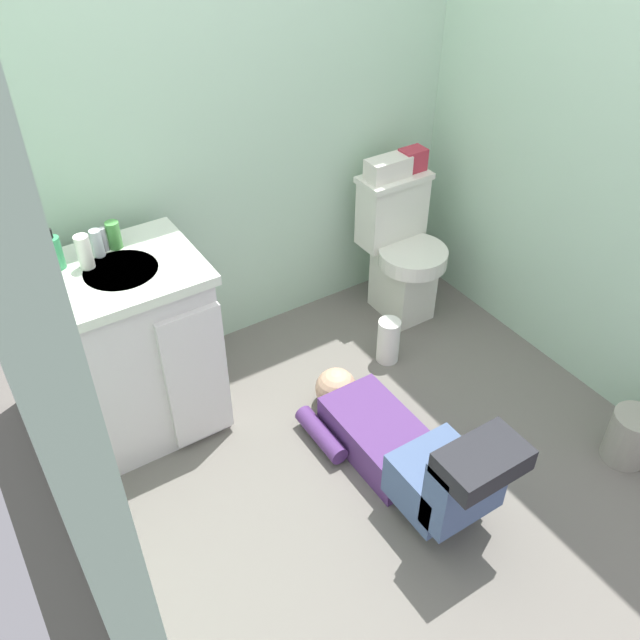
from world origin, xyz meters
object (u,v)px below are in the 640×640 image
(tissue_box, at_px, (388,168))
(bottle_green, at_px, (114,235))
(person_plumber, at_px, (406,450))
(toilet, at_px, (400,250))
(bottle_clear, at_px, (97,243))
(vanity_cabinet, at_px, (138,348))
(paper_towel_roll, at_px, (388,341))
(soap_dispenser, at_px, (55,252))
(toiletry_bag, at_px, (413,160))
(bottle_white, at_px, (84,252))
(trash_can, at_px, (630,437))
(faucet, at_px, (104,239))

(tissue_box, relative_size, bottle_green, 1.96)
(person_plumber, height_order, tissue_box, tissue_box)
(toilet, relative_size, bottle_clear, 6.78)
(vanity_cabinet, bearing_deg, paper_towel_roll, -12.31)
(soap_dispenser, bearing_deg, tissue_box, 1.33)
(toiletry_bag, height_order, paper_towel_roll, toiletry_bag)
(soap_dispenser, distance_m, bottle_green, 0.23)
(bottle_white, height_order, bottle_green, bottle_white)
(tissue_box, xyz_separation_m, bottle_green, (-1.35, -0.02, 0.08))
(bottle_green, xyz_separation_m, trash_can, (1.57, -1.43, -0.75))
(faucet, bearing_deg, vanity_cabinet, -88.69)
(tissue_box, relative_size, paper_towel_roll, 0.93)
(vanity_cabinet, distance_m, soap_dispenser, 0.52)
(bottle_white, xyz_separation_m, paper_towel_roll, (1.23, -0.32, -0.77))
(soap_dispenser, bearing_deg, bottle_clear, -0.39)
(bottle_green, bearing_deg, bottle_white, -151.27)
(bottle_green, bearing_deg, paper_towel_roll, -19.76)
(vanity_cabinet, relative_size, tissue_box, 3.73)
(faucet, xyz_separation_m, toiletry_bag, (1.54, 0.02, -0.06))
(trash_can, bearing_deg, bottle_white, 141.49)
(soap_dispenser, distance_m, bottle_clear, 0.16)
(person_plumber, relative_size, soap_dispenser, 6.42)
(faucet, relative_size, paper_towel_roll, 0.42)
(tissue_box, relative_size, trash_can, 0.91)
(bottle_white, bearing_deg, soap_dispenser, 149.34)
(paper_towel_roll, bearing_deg, toilet, 46.80)
(person_plumber, xyz_separation_m, trash_can, (0.86, -0.41, -0.05))
(tissue_box, height_order, bottle_white, bottle_white)
(tissue_box, distance_m, soap_dispenser, 1.58)
(bottle_green, relative_size, trash_can, 0.46)
(bottle_green, distance_m, paper_towel_roll, 1.39)
(bottle_white, relative_size, bottle_green, 1.20)
(toilet, height_order, bottle_clear, bottle_clear)
(person_plumber, height_order, bottle_clear, bottle_clear)
(person_plumber, distance_m, bottle_white, 1.45)
(bottle_clear, height_order, paper_towel_roll, bottle_clear)
(toilet, xyz_separation_m, trash_can, (0.17, -1.36, -0.25))
(vanity_cabinet, relative_size, trash_can, 3.38)
(person_plumber, xyz_separation_m, bottle_white, (-0.84, 0.95, 0.71))
(person_plumber, bearing_deg, paper_towel_roll, 58.18)
(faucet, xyz_separation_m, tissue_box, (1.39, 0.02, -0.07))
(toilet, distance_m, toiletry_bag, 0.46)
(toiletry_bag, distance_m, bottle_green, 1.50)
(toilet, xyz_separation_m, toiletry_bag, (0.10, 0.09, 0.44))
(bottle_white, xyz_separation_m, bottle_clear, (0.06, 0.05, -0.01))
(toilet, relative_size, soap_dispenser, 4.52)
(tissue_box, bearing_deg, toiletry_bag, 0.00)
(faucet, xyz_separation_m, soap_dispenser, (-0.19, -0.02, 0.02))
(person_plumber, xyz_separation_m, paper_towel_roll, (0.39, 0.63, -0.06))
(faucet, xyz_separation_m, trash_can, (1.61, -1.43, -0.75))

